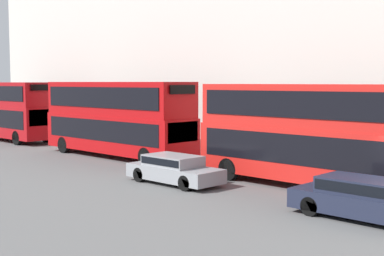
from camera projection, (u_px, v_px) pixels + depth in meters
name	position (u px, v px, depth m)	size (l,w,h in m)	color
bus_leading	(311.00, 131.00, 22.06)	(2.59, 10.19, 4.29)	red
bus_second_in_queue	(117.00, 116.00, 31.07)	(2.59, 10.95, 4.39)	#B20C0F
bus_third_in_queue	(8.00, 108.00, 40.27)	(2.59, 10.16, 4.36)	#A80F14
car_dark_sedan	(363.00, 198.00, 16.99)	(1.76, 4.66, 1.33)	#1E2338
car_hatchback	(174.00, 168.00, 23.02)	(1.77, 4.43, 1.23)	gray
pedestrian	(157.00, 142.00, 32.31)	(0.36, 0.36, 1.62)	#26262D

